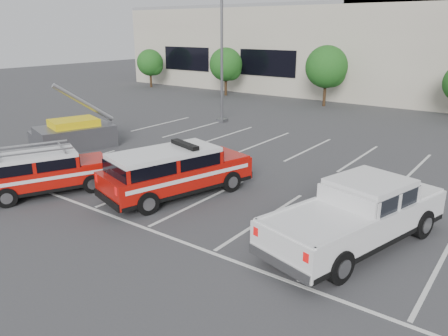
{
  "coord_description": "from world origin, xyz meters",
  "views": [
    {
      "loc": [
        9.61,
        -11.6,
        6.15
      ],
      "look_at": [
        0.21,
        1.12,
        1.05
      ],
      "focal_mm": 35.0,
      "sensor_mm": 36.0,
      "label": 1
    }
  ],
  "objects_px": {
    "convention_building": "(427,44)",
    "tree_left": "(227,66)",
    "utility_rig": "(73,135)",
    "light_pole_left": "(222,43)",
    "fire_chief_suv": "(175,175)",
    "tree_mid_left": "(328,68)",
    "ladder_suv": "(44,175)",
    "white_pickup": "(357,220)",
    "tree_far_left": "(151,64)"
  },
  "relations": [
    {
      "from": "convention_building",
      "to": "light_pole_left",
      "type": "height_order",
      "value": "convention_building"
    },
    {
      "from": "tree_left",
      "to": "light_pole_left",
      "type": "relative_size",
      "value": 0.43
    },
    {
      "from": "white_pickup",
      "to": "utility_rig",
      "type": "height_order",
      "value": "utility_rig"
    },
    {
      "from": "tree_left",
      "to": "ladder_suv",
      "type": "height_order",
      "value": "tree_left"
    },
    {
      "from": "convention_building",
      "to": "tree_left",
      "type": "distance_m",
      "value": 18.11
    },
    {
      "from": "tree_mid_left",
      "to": "utility_rig",
      "type": "bearing_deg",
      "value": -105.29
    },
    {
      "from": "fire_chief_suv",
      "to": "white_pickup",
      "type": "height_order",
      "value": "fire_chief_suv"
    },
    {
      "from": "tree_far_left",
      "to": "white_pickup",
      "type": "xyz_separation_m",
      "value": [
        30.7,
        -21.92,
        -1.73
      ]
    },
    {
      "from": "tree_mid_left",
      "to": "white_pickup",
      "type": "height_order",
      "value": "tree_mid_left"
    },
    {
      "from": "fire_chief_suv",
      "to": "utility_rig",
      "type": "height_order",
      "value": "utility_rig"
    },
    {
      "from": "tree_left",
      "to": "tree_mid_left",
      "type": "height_order",
      "value": "tree_mid_left"
    },
    {
      "from": "convention_building",
      "to": "utility_rig",
      "type": "relative_size",
      "value": 13.63
    },
    {
      "from": "convention_building",
      "to": "utility_rig",
      "type": "xyz_separation_m",
      "value": [
        -10.6,
        -29.98,
        -4.03
      ]
    },
    {
      "from": "ladder_suv",
      "to": "utility_rig",
      "type": "bearing_deg",
      "value": 160.4
    },
    {
      "from": "tree_far_left",
      "to": "white_pickup",
      "type": "relative_size",
      "value": 0.6
    },
    {
      "from": "convention_building",
      "to": "utility_rig",
      "type": "distance_m",
      "value": 32.06
    },
    {
      "from": "fire_chief_suv",
      "to": "ladder_suv",
      "type": "relative_size",
      "value": 1.2
    },
    {
      "from": "tree_mid_left",
      "to": "light_pole_left",
      "type": "xyz_separation_m",
      "value": [
        -3.09,
        -10.05,
        2.14
      ]
    },
    {
      "from": "tree_left",
      "to": "white_pickup",
      "type": "relative_size",
      "value": 0.67
    },
    {
      "from": "ladder_suv",
      "to": "tree_far_left",
      "type": "bearing_deg",
      "value": 152.39
    },
    {
      "from": "tree_mid_left",
      "to": "tree_far_left",
      "type": "bearing_deg",
      "value": -180.0
    },
    {
      "from": "tree_left",
      "to": "tree_mid_left",
      "type": "distance_m",
      "value": 10.0
    },
    {
      "from": "tree_far_left",
      "to": "light_pole_left",
      "type": "distance_m",
      "value": 19.85
    },
    {
      "from": "tree_far_left",
      "to": "light_pole_left",
      "type": "height_order",
      "value": "light_pole_left"
    },
    {
      "from": "fire_chief_suv",
      "to": "tree_mid_left",
      "type": "bearing_deg",
      "value": 115.6
    },
    {
      "from": "utility_rig",
      "to": "convention_building",
      "type": "bearing_deg",
      "value": 88.14
    },
    {
      "from": "convention_building",
      "to": "tree_far_left",
      "type": "distance_m",
      "value": 27.03
    },
    {
      "from": "convention_building",
      "to": "white_pickup",
      "type": "height_order",
      "value": "convention_building"
    },
    {
      "from": "tree_mid_left",
      "to": "light_pole_left",
      "type": "height_order",
      "value": "light_pole_left"
    },
    {
      "from": "tree_left",
      "to": "ladder_suv",
      "type": "distance_m",
      "value": 26.78
    },
    {
      "from": "convention_building",
      "to": "tree_far_left",
      "type": "relative_size",
      "value": 15.04
    },
    {
      "from": "tree_far_left",
      "to": "white_pickup",
      "type": "distance_m",
      "value": 37.76
    },
    {
      "from": "utility_rig",
      "to": "tree_mid_left",
      "type": "bearing_deg",
      "value": 92.33
    },
    {
      "from": "fire_chief_suv",
      "to": "utility_rig",
      "type": "distance_m",
      "value": 9.43
    },
    {
      "from": "convention_building",
      "to": "tree_mid_left",
      "type": "height_order",
      "value": "convention_building"
    },
    {
      "from": "ladder_suv",
      "to": "tree_mid_left",
      "type": "bearing_deg",
      "value": 113.21
    },
    {
      "from": "utility_rig",
      "to": "tree_left",
      "type": "bearing_deg",
      "value": 120.17
    },
    {
      "from": "light_pole_left",
      "to": "ladder_suv",
      "type": "height_order",
      "value": "light_pole_left"
    },
    {
      "from": "tree_far_left",
      "to": "utility_rig",
      "type": "bearing_deg",
      "value": -54.3
    },
    {
      "from": "tree_mid_left",
      "to": "light_pole_left",
      "type": "distance_m",
      "value": 10.73
    },
    {
      "from": "convention_building",
      "to": "white_pickup",
      "type": "xyz_separation_m",
      "value": [
        5.61,
        -31.74,
        -3.95
      ]
    },
    {
      "from": "light_pole_left",
      "to": "fire_chief_suv",
      "type": "xyz_separation_m",
      "value": [
        6.8,
        -12.1,
        -4.36
      ]
    },
    {
      "from": "tree_mid_left",
      "to": "ladder_suv",
      "type": "relative_size",
      "value": 0.96
    },
    {
      "from": "ladder_suv",
      "to": "utility_rig",
      "type": "height_order",
      "value": "utility_rig"
    },
    {
      "from": "fire_chief_suv",
      "to": "tree_far_left",
      "type": "bearing_deg",
      "value": 153.06
    },
    {
      "from": "tree_left",
      "to": "fire_chief_suv",
      "type": "distance_m",
      "value": 26.11
    },
    {
      "from": "white_pickup",
      "to": "ladder_suv",
      "type": "xyz_separation_m",
      "value": [
        -11.24,
        -3.05,
        -0.03
      ]
    },
    {
      "from": "tree_mid_left",
      "to": "fire_chief_suv",
      "type": "distance_m",
      "value": 22.56
    },
    {
      "from": "convention_building",
      "to": "utility_rig",
      "type": "bearing_deg",
      "value": -109.48
    },
    {
      "from": "tree_mid_left",
      "to": "light_pole_left",
      "type": "bearing_deg",
      "value": -107.1
    }
  ]
}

